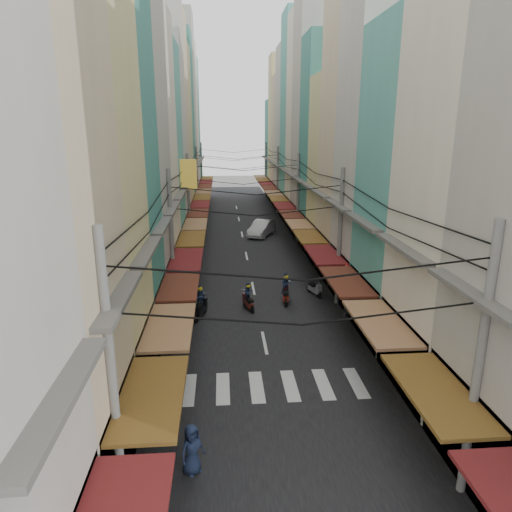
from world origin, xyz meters
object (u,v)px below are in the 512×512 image
white_car (262,236)px  market_umbrella (397,320)px  traffic_sign (346,278)px  bicycle (403,340)px

white_car → market_umbrella: bearing=-58.4°
traffic_sign → market_umbrella: bearing=-83.5°
white_car → traffic_sign: (2.91, -20.38, 2.30)m
bicycle → market_umbrella: 3.84m
bicycle → traffic_sign: (-2.17, 3.21, 2.30)m
market_umbrella → traffic_sign: size_ratio=0.85×
bicycle → traffic_sign: traffic_sign is taller
bicycle → white_car: bearing=11.0°
white_car → market_umbrella: size_ratio=2.02×
white_car → market_umbrella: (3.58, -26.26, 2.33)m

